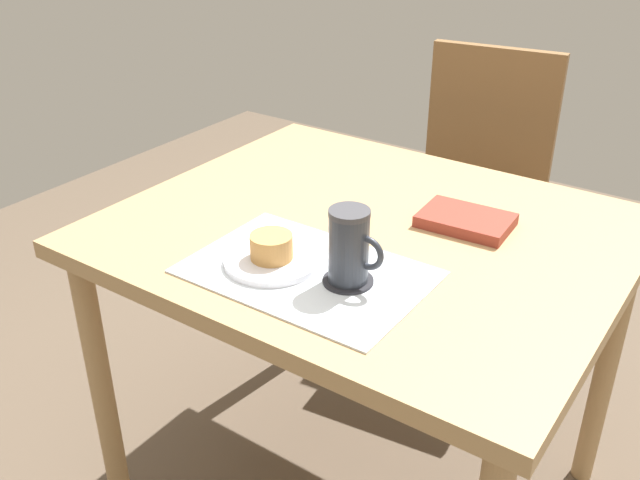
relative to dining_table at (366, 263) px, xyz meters
The scene contains 8 objects.
dining_table is the anchor object (origin of this frame).
wooden_chair 0.78m from the dining_table, 96.03° to the left, with size 0.47×0.47×0.93m.
placemat 0.24m from the dining_table, 87.60° to the right, with size 0.42×0.29×0.00m, color white.
pastry_plate 0.26m from the dining_table, 104.45° to the right, with size 0.18×0.18×0.01m, color white.
pastry 0.27m from the dining_table, 104.45° to the right, with size 0.08×0.08×0.05m, color tan.
coffee_coaster 0.25m from the dining_table, 66.98° to the right, with size 0.09×0.09×0.01m, color #232328.
coffee_mug 0.28m from the dining_table, 66.44° to the right, with size 0.10×0.07×0.13m.
small_book 0.22m from the dining_table, 35.38° to the left, with size 0.18×0.12×0.02m, color maroon.
Camera 1 is at (0.65, -1.11, 1.40)m, focal length 40.00 mm.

